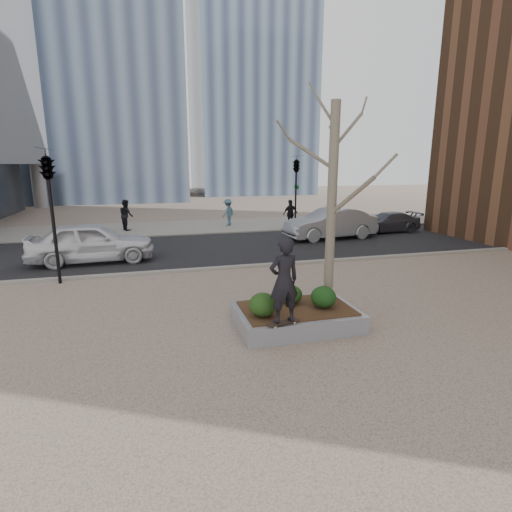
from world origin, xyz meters
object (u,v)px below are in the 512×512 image
object	(u,v)px
skateboard	(283,323)
skateboarder	(284,281)
police_car	(92,242)
planter	(296,317)

from	to	relation	value
skateboard	skateboarder	world-z (taller)	skateboarder
skateboard	police_car	world-z (taller)	police_car
planter	skateboard	size ratio (longest dim) A/B	3.85
planter	skateboard	world-z (taller)	skateboard
police_car	skateboard	bearing A→B (deg)	-154.34
police_car	skateboarder	bearing A→B (deg)	-154.34
planter	skateboard	bearing A→B (deg)	-126.32
skateboard	skateboarder	bearing A→B (deg)	120.47
planter	skateboarder	bearing A→B (deg)	-126.32
skateboarder	planter	bearing A→B (deg)	-134.04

